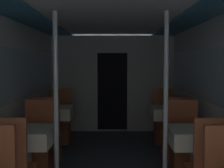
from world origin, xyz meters
name	(u,v)px	position (x,y,z in m)	size (l,w,h in m)	color
ceiling_panel	(111,9)	(0.00, 2.67, 2.11)	(2.69, 8.14, 0.07)	white
bulkhead_far	(112,84)	(0.00, 5.77, 1.03)	(2.63, 0.09, 2.07)	#A8A8A3
dining_table_left_1	(26,140)	(-0.96, 2.52, 0.62)	(0.60, 0.60, 0.75)	#4C4C51
chair_left_far_1	(38,153)	(-0.96, 3.06, 0.31)	(0.40, 0.40, 1.00)	brown
support_pole_left_1	(56,104)	(-0.62, 2.52, 1.03)	(0.05, 0.05, 2.07)	silver
dining_table_left_2	(55,115)	(-0.96, 4.23, 0.62)	(0.60, 0.60, 0.75)	#4C4C51
chair_left_near_2	(48,141)	(-0.96, 3.69, 0.31)	(0.40, 0.40, 1.00)	brown
chair_left_far_2	(60,126)	(-0.96, 4.77, 0.31)	(0.40, 0.40, 1.00)	brown
dining_table_right_1	(196,140)	(0.96, 2.52, 0.62)	(0.60, 0.60, 0.75)	#4C4C51
chair_right_far_1	(185,154)	(0.96, 3.06, 0.31)	(0.40, 0.40, 1.00)	brown
support_pole_right_1	(166,104)	(0.62, 2.52, 1.03)	(0.05, 0.05, 2.07)	silver
dining_table_right_2	(169,115)	(0.96, 4.23, 0.62)	(0.60, 0.60, 0.75)	#4C4C51
chair_right_near_2	(175,141)	(0.96, 3.69, 0.31)	(0.40, 0.40, 1.00)	brown
chair_right_far_2	(164,127)	(0.96, 4.77, 0.31)	(0.40, 0.40, 1.00)	brown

